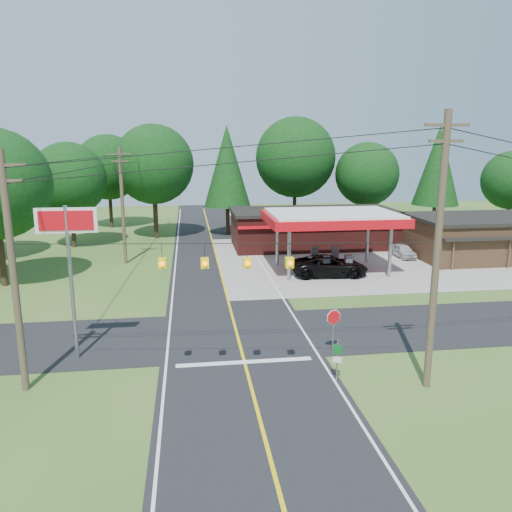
{
  "coord_description": "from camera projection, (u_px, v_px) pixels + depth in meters",
  "views": [
    {
      "loc": [
        -2.44,
        -25.56,
        10.18
      ],
      "look_at": [
        2.0,
        7.0,
        2.8
      ],
      "focal_mm": 35.0,
      "sensor_mm": 36.0,
      "label": 1
    }
  ],
  "objects": [
    {
      "name": "lane_center_yellow",
      "position": [
        237.0,
        334.0,
        27.26
      ],
      "size": [
        0.15,
        110.0,
        0.0
      ],
      "primitive_type": "cube",
      "color": "yellow",
      "rests_on": "main_highway"
    },
    {
      "name": "gas_canopy",
      "position": [
        332.0,
        219.0,
        40.08
      ],
      "size": [
        10.6,
        7.4,
        4.88
      ],
      "color": "gray",
      "rests_on": "ground"
    },
    {
      "name": "big_stop_sign",
      "position": [
        68.0,
        245.0,
        23.03
      ],
      "size": [
        2.77,
        0.18,
        7.46
      ],
      "color": "gray",
      "rests_on": "ground"
    },
    {
      "name": "main_highway",
      "position": [
        237.0,
        335.0,
        27.26
      ],
      "size": [
        8.0,
        120.0,
        0.02
      ],
      "primitive_type": "cube",
      "color": "black",
      "rests_on": "ground"
    },
    {
      "name": "utility_pole_near_left",
      "position": [
        13.0,
        271.0,
        20.03
      ],
      "size": [
        1.8,
        0.3,
        10.0
      ],
      "color": "#473828",
      "rests_on": "ground"
    },
    {
      "name": "octagonal_stop_sign",
      "position": [
        334.0,
        321.0,
        24.57
      ],
      "size": [
        0.77,
        0.25,
        2.26
      ],
      "color": "gray",
      "rests_on": "ground"
    },
    {
      "name": "sedan_car",
      "position": [
        403.0,
        251.0,
        45.81
      ],
      "size": [
        3.65,
        3.65,
        1.21
      ],
      "primitive_type": "imported",
      "rotation": [
        0.0,
        0.0,
        0.03
      ],
      "color": "silver",
      "rests_on": "ground"
    },
    {
      "name": "utility_pole_far_left",
      "position": [
        122.0,
        204.0,
        42.47
      ],
      "size": [
        1.8,
        0.3,
        10.0
      ],
      "color": "#473828",
      "rests_on": "ground"
    },
    {
      "name": "utility_pole_near_right",
      "position": [
        437.0,
        251.0,
        20.18
      ],
      "size": [
        1.8,
        0.3,
        11.5
      ],
      "color": "#473828",
      "rests_on": "ground"
    },
    {
      "name": "overhead_beacons",
      "position": [
        226.0,
        246.0,
        19.97
      ],
      "size": [
        17.04,
        2.04,
        1.03
      ],
      "color": "black",
      "rests_on": "ground"
    },
    {
      "name": "cross_road",
      "position": [
        237.0,
        334.0,
        27.26
      ],
      "size": [
        70.0,
        7.0,
        0.02
      ],
      "primitive_type": "cube",
      "color": "black",
      "rests_on": "ground"
    },
    {
      "name": "ground",
      "position": [
        237.0,
        335.0,
        27.26
      ],
      "size": [
        120.0,
        120.0,
        0.0
      ],
      "primitive_type": "plane",
      "color": "#32591F",
      "rests_on": "ground"
    },
    {
      "name": "route_sign_post",
      "position": [
        337.0,
        357.0,
        21.69
      ],
      "size": [
        0.37,
        0.19,
        1.94
      ],
      "color": "gray",
      "rests_on": "ground"
    },
    {
      "name": "convenience_store",
      "position": [
        313.0,
        228.0,
        50.38
      ],
      "size": [
        16.4,
        7.55,
        3.8
      ],
      "color": "#4C1915",
      "rests_on": "ground"
    },
    {
      "name": "utility_pole_north",
      "position": [
        153.0,
        191.0,
        59.2
      ],
      "size": [
        0.3,
        0.3,
        9.5
      ],
      "color": "#473828",
      "rests_on": "ground"
    },
    {
      "name": "treeline_backdrop",
      "position": [
        221.0,
        172.0,
        48.94
      ],
      "size": [
        70.27,
        51.59,
        13.3
      ],
      "color": "#332316",
      "rests_on": "ground"
    },
    {
      "name": "suv_car",
      "position": [
        330.0,
        266.0,
        39.25
      ],
      "size": [
        6.3,
        6.3,
        1.64
      ],
      "primitive_type": "imported",
      "rotation": [
        0.0,
        0.0,
        1.5
      ],
      "color": "black",
      "rests_on": "ground"
    }
  ]
}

